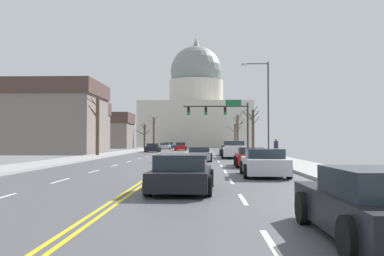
# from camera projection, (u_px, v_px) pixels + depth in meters

# --- Properties ---
(ground) EXTENTS (20.00, 180.00, 0.20)m
(ground) POSITION_uv_depth(u_px,v_px,m) (177.00, 159.00, 36.04)
(ground) COLOR #4C4C51
(signal_gantry) EXTENTS (7.91, 0.41, 6.44)m
(signal_gantry) POSITION_uv_depth(u_px,v_px,m) (224.00, 115.00, 50.92)
(signal_gantry) COLOR #28282D
(signal_gantry) RESTS_ON ground
(street_lamp_right) EXTENTS (2.54, 0.24, 8.67)m
(street_lamp_right) POSITION_uv_depth(u_px,v_px,m) (265.00, 101.00, 38.30)
(street_lamp_right) COLOR #333338
(street_lamp_right) RESTS_ON ground
(capitol_building) EXTENTS (28.54, 23.92, 29.59)m
(capitol_building) POSITION_uv_depth(u_px,v_px,m) (196.00, 109.00, 113.95)
(capitol_building) COLOR beige
(capitol_building) RESTS_ON ground
(sedan_near_00) EXTENTS (2.18, 4.70, 1.12)m
(sedan_near_00) POSITION_uv_depth(u_px,v_px,m) (229.00, 150.00, 46.07)
(sedan_near_00) COLOR black
(sedan_near_00) RESTS_ON ground
(pickup_truck_near_01) EXTENTS (2.50, 5.84, 1.60)m
(pickup_truck_near_01) POSITION_uv_depth(u_px,v_px,m) (234.00, 150.00, 39.60)
(pickup_truck_near_01) COLOR silver
(pickup_truck_near_01) RESTS_ON ground
(sedan_near_02) EXTENTS (2.06, 4.58, 1.12)m
(sedan_near_02) POSITION_uv_depth(u_px,v_px,m) (199.00, 154.00, 33.54)
(sedan_near_02) COLOR #9EA3A8
(sedan_near_02) RESTS_ON ground
(sedan_near_03) EXTENTS (2.04, 4.65, 1.21)m
(sedan_near_03) POSITION_uv_depth(u_px,v_px,m) (250.00, 157.00, 26.69)
(sedan_near_03) COLOR #B71414
(sedan_near_03) RESTS_ON ground
(sedan_near_04) EXTENTS (2.14, 4.44, 1.27)m
(sedan_near_04) POSITION_uv_depth(u_px,v_px,m) (264.00, 163.00, 19.51)
(sedan_near_04) COLOR silver
(sedan_near_04) RESTS_ON ground
(sedan_near_05) EXTENTS (2.15, 4.30, 1.21)m
(sedan_near_05) POSITION_uv_depth(u_px,v_px,m) (182.00, 174.00, 13.78)
(sedan_near_05) COLOR black
(sedan_near_05) RESTS_ON ground
(sedan_near_06) EXTENTS (2.00, 4.25, 1.22)m
(sedan_near_06) POSITION_uv_depth(u_px,v_px,m) (377.00, 206.00, 6.99)
(sedan_near_06) COLOR black
(sedan_near_06) RESTS_ON ground
(sedan_oncoming_00) EXTENTS (2.12, 4.35, 1.21)m
(sedan_oncoming_00) POSITION_uv_depth(u_px,v_px,m) (153.00, 148.00, 59.62)
(sedan_oncoming_00) COLOR black
(sedan_oncoming_00) RESTS_ON ground
(sedan_oncoming_01) EXTENTS (1.94, 4.31, 1.30)m
(sedan_oncoming_01) POSITION_uv_depth(u_px,v_px,m) (181.00, 147.00, 70.30)
(sedan_oncoming_01) COLOR #B71414
(sedan_oncoming_01) RESTS_ON ground
(sedan_oncoming_02) EXTENTS (2.18, 4.62, 1.15)m
(sedan_oncoming_02) POSITION_uv_depth(u_px,v_px,m) (165.00, 146.00, 78.82)
(sedan_oncoming_02) COLOR silver
(sedan_oncoming_02) RESTS_ON ground
(sedan_oncoming_03) EXTENTS (2.18, 4.43, 1.24)m
(sedan_oncoming_03) POSITION_uv_depth(u_px,v_px,m) (169.00, 145.00, 87.04)
(sedan_oncoming_03) COLOR navy
(sedan_oncoming_03) RESTS_ON ground
(flank_building_00) EXTENTS (11.50, 10.37, 8.67)m
(flank_building_00) POSITION_uv_depth(u_px,v_px,m) (53.00, 118.00, 50.92)
(flank_building_00) COLOR slate
(flank_building_00) RESTS_ON ground
(flank_building_01) EXTENTS (12.07, 8.82, 7.21)m
(flank_building_01) POSITION_uv_depth(u_px,v_px,m) (103.00, 130.00, 86.21)
(flank_building_01) COLOR slate
(flank_building_01) RESTS_ON ground
(flank_building_02) EXTENTS (9.27, 6.29, 8.15)m
(flank_building_02) POSITION_uv_depth(u_px,v_px,m) (80.00, 126.00, 71.33)
(flank_building_02) COLOR slate
(flank_building_02) RESTS_ON ground
(bare_tree_00) EXTENTS (3.25, 1.67, 4.98)m
(bare_tree_00) POSITION_uv_depth(u_px,v_px,m) (235.00, 135.00, 78.83)
(bare_tree_00) COLOR brown
(bare_tree_00) RESTS_ON ground
(bare_tree_01) EXTENTS (1.91, 2.35, 6.85)m
(bare_tree_01) POSITION_uv_depth(u_px,v_px,m) (154.00, 132.00, 86.70)
(bare_tree_01) COLOR #4C3D2D
(bare_tree_01) RESTS_ON ground
(bare_tree_02) EXTENTS (1.97, 1.56, 6.53)m
(bare_tree_02) POSITION_uv_depth(u_px,v_px,m) (237.00, 131.00, 70.01)
(bare_tree_02) COLOR brown
(bare_tree_02) RESTS_ON ground
(bare_tree_03) EXTENTS (1.44, 1.83, 5.95)m
(bare_tree_03) POSITION_uv_depth(u_px,v_px,m) (97.00, 126.00, 43.29)
(bare_tree_03) COLOR #4C3D2D
(bare_tree_03) RESTS_ON ground
(bare_tree_04) EXTENTS (2.15, 2.60, 5.94)m
(bare_tree_04) POSITION_uv_depth(u_px,v_px,m) (253.00, 129.00, 55.52)
(bare_tree_04) COLOR #4C3D2D
(bare_tree_04) RESTS_ON ground
(bare_tree_05) EXTENTS (2.51, 1.77, 4.69)m
(bare_tree_05) POSITION_uv_depth(u_px,v_px,m) (144.00, 136.00, 72.96)
(bare_tree_05) COLOR #423328
(bare_tree_05) RESTS_ON ground
(pedestrian_00) EXTENTS (0.35, 0.34, 1.68)m
(pedestrian_00) POSITION_uv_depth(u_px,v_px,m) (276.00, 148.00, 32.27)
(pedestrian_00) COLOR #4C4238
(pedestrian_00) RESTS_ON ground
(bicycle_parked) EXTENTS (0.12, 1.77, 0.85)m
(bicycle_parked) POSITION_uv_depth(u_px,v_px,m) (267.00, 154.00, 36.06)
(bicycle_parked) COLOR black
(bicycle_parked) RESTS_ON ground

